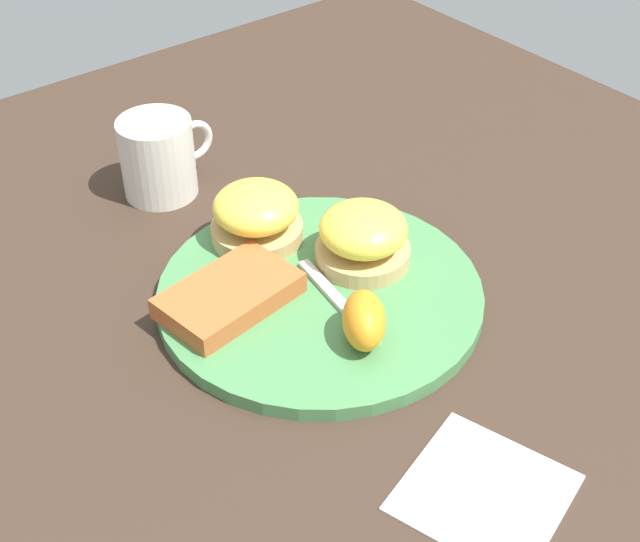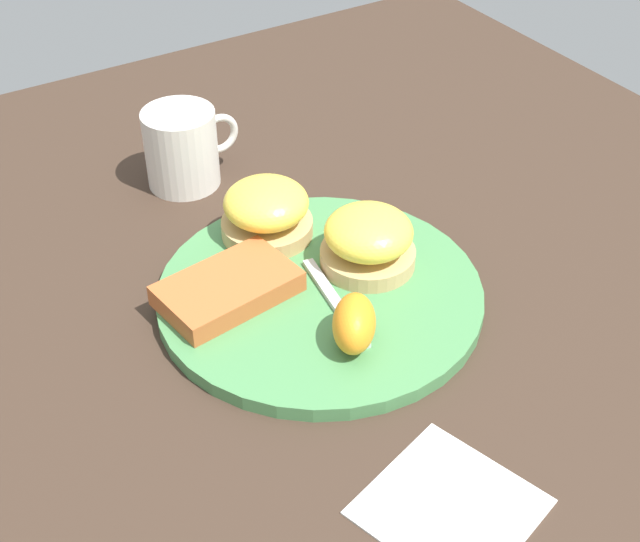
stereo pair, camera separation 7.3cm
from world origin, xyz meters
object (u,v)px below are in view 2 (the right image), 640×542
(sandwich_benedict_left, at_px, (368,240))
(fork, at_px, (300,257))
(cup, at_px, (182,148))
(hashbrown_patty, at_px, (228,288))
(sandwich_benedict_right, at_px, (270,209))
(orange_wedge, at_px, (354,323))

(sandwich_benedict_left, bearing_deg, fork, 141.98)
(cup, bearing_deg, hashbrown_patty, -104.80)
(cup, bearing_deg, sandwich_benedict_left, -72.13)
(sandwich_benedict_right, distance_m, orange_wedge, 0.17)
(orange_wedge, distance_m, fork, 0.13)
(sandwich_benedict_right, xyz_separation_m, cup, (-0.02, 0.15, 0.00))
(hashbrown_patty, xyz_separation_m, cup, (0.06, 0.21, 0.02))
(hashbrown_patty, bearing_deg, sandwich_benedict_left, -10.74)
(sandwich_benedict_right, bearing_deg, cup, 99.21)
(hashbrown_patty, distance_m, cup, 0.22)
(hashbrown_patty, bearing_deg, cup, 75.20)
(hashbrown_patty, relative_size, orange_wedge, 1.99)
(sandwich_benedict_right, bearing_deg, sandwich_benedict_left, -59.69)
(orange_wedge, relative_size, cup, 0.57)
(sandwich_benedict_left, bearing_deg, cup, 107.87)
(sandwich_benedict_left, relative_size, hashbrown_patty, 0.74)
(sandwich_benedict_left, xyz_separation_m, cup, (-0.08, 0.24, 0.00))
(sandwich_benedict_left, height_order, fork, sandwich_benedict_left)
(sandwich_benedict_left, xyz_separation_m, sandwich_benedict_right, (-0.05, 0.09, 0.00))
(hashbrown_patty, xyz_separation_m, fork, (0.08, 0.01, -0.01))
(hashbrown_patty, distance_m, orange_wedge, 0.12)
(sandwich_benedict_right, height_order, hashbrown_patty, sandwich_benedict_right)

